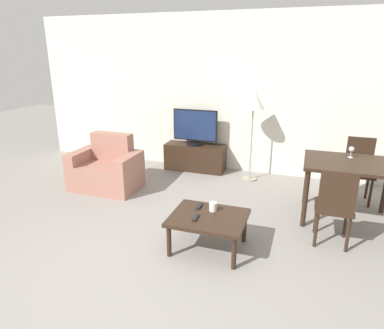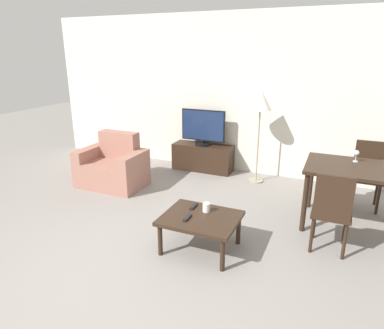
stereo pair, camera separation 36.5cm
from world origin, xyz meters
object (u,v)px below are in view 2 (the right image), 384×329
(cup_white_near, at_px, (206,207))
(remote_secondary, at_px, (187,218))
(dining_chair_far, at_px, (367,171))
(armchair, at_px, (113,167))
(tv, at_px, (203,127))
(coffee_table, at_px, (201,221))
(wine_glass_left, at_px, (356,154))
(remote_primary, at_px, (194,206))
(floor_lamp, at_px, (261,103))
(tv_stand, at_px, (203,157))
(dining_table, at_px, (354,175))
(dining_chair_near, at_px, (332,209))

(cup_white_near, bearing_deg, remote_secondary, -116.98)
(dining_chair_far, bearing_deg, armchair, -168.05)
(tv, distance_m, coffee_table, 2.68)
(remote_secondary, bearing_deg, wine_glass_left, 44.23)
(remote_primary, height_order, wine_glass_left, wine_glass_left)
(armchair, height_order, floor_lamp, floor_lamp)
(armchair, distance_m, tv_stand, 1.64)
(cup_white_near, distance_m, wine_glass_left, 2.00)
(armchair, relative_size, dining_chair_far, 1.13)
(dining_table, relative_size, dining_chair_near, 1.22)
(coffee_table, xyz_separation_m, remote_secondary, (-0.11, -0.10, 0.06))
(tv, xyz_separation_m, dining_table, (2.44, -1.22, -0.12))
(remote_secondary, height_order, cup_white_near, cup_white_near)
(wine_glass_left, bearing_deg, remote_primary, -142.30)
(armchair, relative_size, coffee_table, 1.27)
(armchair, distance_m, remote_primary, 2.11)
(tv_stand, distance_m, tv, 0.55)
(coffee_table, bearing_deg, wine_glass_left, 44.38)
(floor_lamp, xyz_separation_m, cup_white_near, (-0.05, -2.13, -0.85))
(tv_stand, relative_size, dining_chair_far, 1.19)
(tv, height_order, coffee_table, tv)
(coffee_table, relative_size, dining_table, 0.72)
(remote_primary, bearing_deg, remote_secondary, -79.88)
(armchair, bearing_deg, tv, 50.56)
(floor_lamp, bearing_deg, tv_stand, 169.74)
(floor_lamp, distance_m, cup_white_near, 2.30)
(dining_chair_far, xyz_separation_m, floor_lamp, (-1.60, 0.31, 0.79))
(tv_stand, xyz_separation_m, remote_secondary, (0.86, -2.56, 0.17))
(tv_stand, height_order, tv, tv)
(floor_lamp, distance_m, wine_glass_left, 1.69)
(armchair, xyz_separation_m, tv_stand, (1.04, 1.27, -0.06))
(dining_chair_far, distance_m, floor_lamp, 1.81)
(coffee_table, xyz_separation_m, dining_chair_near, (1.27, 0.50, 0.16))
(armchair, distance_m, coffee_table, 2.34)
(tv_stand, distance_m, dining_chair_near, 2.99)
(wine_glass_left, bearing_deg, remote_secondary, -135.77)
(floor_lamp, relative_size, wine_glass_left, 10.36)
(remote_secondary, bearing_deg, remote_primary, 100.12)
(tv, relative_size, floor_lamp, 0.53)
(coffee_table, xyz_separation_m, cup_white_near, (0.01, 0.14, 0.10))
(dining_chair_near, xyz_separation_m, remote_secondary, (-1.39, -0.60, -0.10))
(tv_stand, xyz_separation_m, dining_chair_far, (2.63, -0.49, 0.27))
(dining_chair_far, height_order, remote_secondary, dining_chair_far)
(tv_stand, distance_m, coffee_table, 2.64)
(tv, xyz_separation_m, coffee_table, (0.97, -2.46, -0.45))
(dining_chair_far, distance_m, remote_primary, 2.56)
(armchair, xyz_separation_m, dining_chair_far, (3.67, 0.78, 0.20))
(dining_chair_far, bearing_deg, tv, 169.44)
(coffee_table, height_order, wine_glass_left, wine_glass_left)
(cup_white_near, bearing_deg, dining_table, 36.92)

